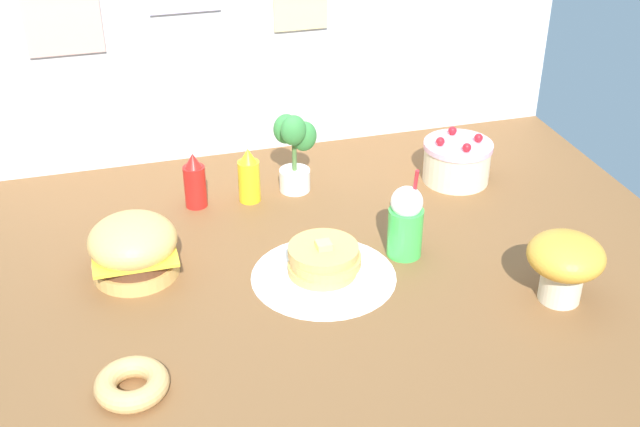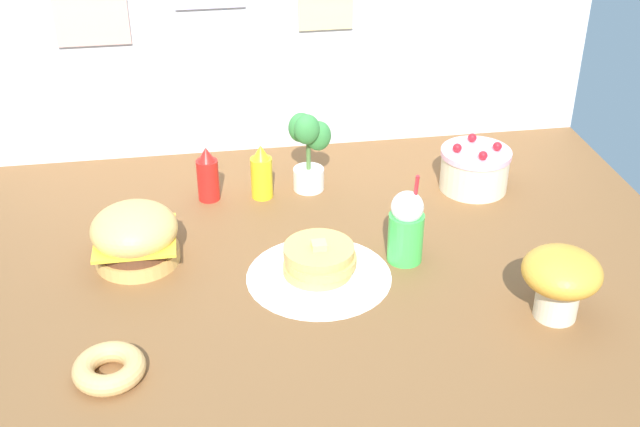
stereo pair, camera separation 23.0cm
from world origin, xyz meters
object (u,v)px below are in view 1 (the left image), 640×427
(pancake_stack, at_px, (324,263))
(donut_pink_glaze, at_px, (132,384))
(potted_plant, at_px, (295,149))
(mushroom_stool, at_px, (565,261))
(mustard_bottle, at_px, (249,177))
(cream_soda_cup, at_px, (406,222))
(ketchup_bottle, at_px, (195,182))
(layer_cake, at_px, (457,161))
(burger, at_px, (133,248))

(pancake_stack, xyz_separation_m, donut_pink_glaze, (-0.55, -0.33, -0.02))
(potted_plant, xyz_separation_m, mushroom_stool, (0.53, -0.78, -0.03))
(mustard_bottle, bearing_deg, cream_soda_cup, -49.68)
(pancake_stack, xyz_separation_m, cream_soda_cup, (0.26, 0.05, 0.07))
(donut_pink_glaze, relative_size, mushroom_stool, 0.85)
(mustard_bottle, height_order, donut_pink_glaze, mustard_bottle)
(ketchup_bottle, distance_m, mushroom_stool, 1.15)
(ketchup_bottle, xyz_separation_m, cream_soda_cup, (0.54, -0.45, 0.02))
(mushroom_stool, bearing_deg, ketchup_bottle, 138.44)
(donut_pink_glaze, bearing_deg, layer_cake, 33.60)
(layer_cake, bearing_deg, cream_soda_cup, -131.04)
(burger, bearing_deg, donut_pink_glaze, -95.75)
(donut_pink_glaze, bearing_deg, mushroom_stool, 2.93)
(potted_plant, bearing_deg, layer_cake, -8.31)
(ketchup_bottle, distance_m, donut_pink_glaze, 0.87)
(ketchup_bottle, xyz_separation_m, mustard_bottle, (0.17, -0.01, 0.00))
(cream_soda_cup, distance_m, donut_pink_glaze, 0.90)
(donut_pink_glaze, distance_m, potted_plant, 1.04)
(layer_cake, xyz_separation_m, donut_pink_glaze, (-1.14, -0.76, -0.04))
(pancake_stack, relative_size, cream_soda_cup, 1.13)
(burger, bearing_deg, ketchup_bottle, 56.79)
(layer_cake, xyz_separation_m, mushroom_stool, (-0.01, -0.70, 0.05))
(potted_plant, bearing_deg, mushroom_stool, -55.65)
(mushroom_stool, bearing_deg, layer_cake, 89.22)
(layer_cake, distance_m, cream_soda_cup, 0.51)
(pancake_stack, distance_m, cream_soda_cup, 0.27)
(layer_cake, distance_m, mushroom_stool, 0.70)
(layer_cake, height_order, potted_plant, potted_plant)
(pancake_stack, bearing_deg, ketchup_bottle, 119.97)
(ketchup_bottle, xyz_separation_m, mushroom_stool, (0.86, -0.77, 0.03))
(pancake_stack, distance_m, mushroom_stool, 0.64)
(layer_cake, xyz_separation_m, potted_plant, (-0.54, 0.08, 0.08))
(mustard_bottle, distance_m, donut_pink_glaze, 0.92)
(potted_plant, relative_size, mushroom_stool, 1.39)
(layer_cake, relative_size, ketchup_bottle, 1.25)
(burger, bearing_deg, mustard_bottle, 39.44)
(cream_soda_cup, distance_m, mushroom_stool, 0.45)
(mustard_bottle, bearing_deg, potted_plant, 9.17)
(mustard_bottle, xyz_separation_m, donut_pink_glaze, (-0.44, -0.81, -0.06))
(mustard_bottle, relative_size, mushroom_stool, 0.91)
(cream_soda_cup, bearing_deg, mushroom_stool, -44.70)
(burger, bearing_deg, cream_soda_cup, -8.46)
(mustard_bottle, xyz_separation_m, cream_soda_cup, (0.37, -0.43, 0.02))
(burger, height_order, potted_plant, potted_plant)
(burger, distance_m, pancake_stack, 0.53)
(mustard_bottle, bearing_deg, mushroom_stool, -47.47)
(pancake_stack, distance_m, ketchup_bottle, 0.57)
(burger, distance_m, potted_plant, 0.65)
(pancake_stack, bearing_deg, donut_pink_glaze, -149.07)
(mushroom_stool, bearing_deg, cream_soda_cup, 135.30)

